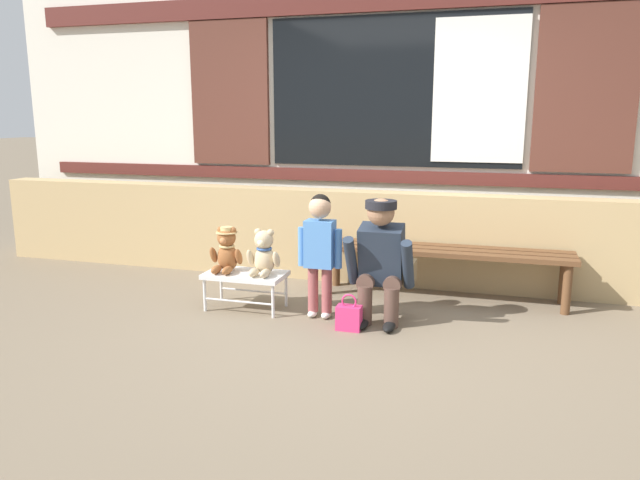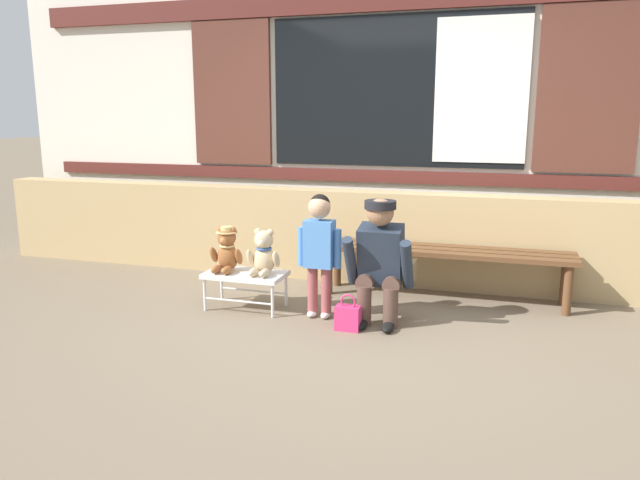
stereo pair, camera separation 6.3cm
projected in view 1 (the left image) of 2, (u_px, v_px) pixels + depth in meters
ground_plane at (344, 334)px, 4.31m from camera, size 60.00×60.00×0.00m
brick_low_wall at (382, 238)px, 5.56m from camera, size 8.14×0.25×0.85m
shop_facade at (396, 77)px, 5.75m from camera, size 8.30×0.26×3.79m
wooden_bench_long at (443, 256)px, 5.07m from camera, size 2.10×0.40×0.44m
small_display_bench at (245, 277)px, 4.82m from camera, size 0.64×0.36×0.30m
teddy_bear_with_hat at (226, 250)px, 4.83m from camera, size 0.28×0.27×0.36m
teddy_bear_plain at (264, 254)px, 4.74m from camera, size 0.28×0.26×0.36m
child_standing at (320, 242)px, 4.56m from camera, size 0.35×0.18×0.96m
adult_crouching at (382, 261)px, 4.46m from camera, size 0.50×0.49×0.95m
handbag_on_ground at (349, 317)px, 4.38m from camera, size 0.18×0.11×0.27m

